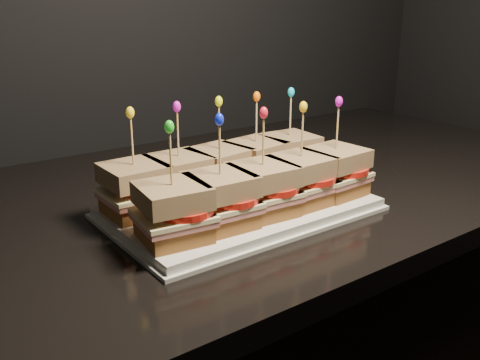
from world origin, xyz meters
TOP-DOWN VIEW (x-y plane):
  - granite_slab at (0.72, 1.64)m, footprint 2.28×0.74m
  - platter at (1.02, 1.52)m, footprint 0.39×0.24m
  - platter_rim at (1.02, 1.52)m, footprint 0.40×0.25m
  - sandwich_0_bread_bot at (0.88, 1.58)m, footprint 0.08×0.08m
  - sandwich_0_ham at (0.88, 1.58)m, footprint 0.09×0.09m
  - sandwich_0_cheese at (0.88, 1.58)m, footprint 0.09×0.09m
  - sandwich_0_tomato at (0.89, 1.57)m, footprint 0.08×0.08m
  - sandwich_0_bread_top at (0.88, 1.58)m, footprint 0.09×0.09m
  - sandwich_0_pick at (0.88, 1.58)m, footprint 0.00×0.00m
  - sandwich_0_frill at (0.88, 1.58)m, footprint 0.01×0.01m
  - sandwich_1_bread_bot at (0.95, 1.58)m, footprint 0.08×0.08m
  - sandwich_1_ham at (0.95, 1.58)m, footprint 0.09×0.09m
  - sandwich_1_cheese at (0.95, 1.58)m, footprint 0.09×0.09m
  - sandwich_1_tomato at (0.96, 1.57)m, footprint 0.08×0.08m
  - sandwich_1_bread_top at (0.95, 1.58)m, footprint 0.08×0.08m
  - sandwich_1_pick at (0.95, 1.58)m, footprint 0.00×0.00m
  - sandwich_1_frill at (0.95, 1.58)m, footprint 0.01×0.01m
  - sandwich_2_bread_bot at (1.02, 1.58)m, footprint 0.09×0.09m
  - sandwich_2_ham at (1.02, 1.58)m, footprint 0.10×0.10m
  - sandwich_2_cheese at (1.02, 1.58)m, footprint 0.10×0.10m
  - sandwich_2_tomato at (1.03, 1.57)m, footprint 0.08×0.08m
  - sandwich_2_bread_top at (1.02, 1.58)m, footprint 0.09×0.09m
  - sandwich_2_pick at (1.02, 1.58)m, footprint 0.00×0.00m
  - sandwich_2_frill at (1.02, 1.58)m, footprint 0.01×0.01m
  - sandwich_3_bread_bot at (1.10, 1.58)m, footprint 0.09×0.09m
  - sandwich_3_ham at (1.10, 1.58)m, footprint 0.10×0.10m
  - sandwich_3_cheese at (1.10, 1.58)m, footprint 0.10×0.10m
  - sandwich_3_tomato at (1.11, 1.57)m, footprint 0.08×0.08m
  - sandwich_3_bread_top at (1.10, 1.58)m, footprint 0.09×0.09m
  - sandwich_3_pick at (1.10, 1.58)m, footprint 0.00×0.00m
  - sandwich_3_frill at (1.10, 1.58)m, footprint 0.01×0.01m
  - sandwich_4_bread_bot at (1.17, 1.58)m, footprint 0.09×0.09m
  - sandwich_4_ham at (1.17, 1.58)m, footprint 0.10×0.09m
  - sandwich_4_cheese at (1.17, 1.58)m, footprint 0.10×0.10m
  - sandwich_4_tomato at (1.18, 1.57)m, footprint 0.08×0.08m
  - sandwich_4_bread_top at (1.17, 1.58)m, footprint 0.09×0.09m
  - sandwich_4_pick at (1.17, 1.58)m, footprint 0.00×0.00m
  - sandwich_4_frill at (1.17, 1.58)m, footprint 0.01×0.01m
  - sandwich_5_bread_bot at (0.88, 1.47)m, footprint 0.09×0.09m
  - sandwich_5_ham at (0.88, 1.47)m, footprint 0.10×0.10m
  - sandwich_5_cheese at (0.88, 1.47)m, footprint 0.10×0.10m
  - sandwich_5_tomato at (0.89, 1.46)m, footprint 0.08×0.08m
  - sandwich_5_bread_top at (0.88, 1.47)m, footprint 0.09×0.09m
  - sandwich_5_pick at (0.88, 1.47)m, footprint 0.00×0.00m
  - sandwich_5_frill at (0.88, 1.47)m, footprint 0.01×0.01m
  - sandwich_6_bread_bot at (0.95, 1.47)m, footprint 0.09×0.09m
  - sandwich_6_ham at (0.95, 1.47)m, footprint 0.10×0.09m
  - sandwich_6_cheese at (0.95, 1.47)m, footprint 0.10×0.09m
  - sandwich_6_tomato at (0.96, 1.46)m, footprint 0.08×0.08m
  - sandwich_6_bread_top at (0.95, 1.47)m, footprint 0.09×0.09m
  - sandwich_6_pick at (0.95, 1.47)m, footprint 0.00×0.00m
  - sandwich_6_frill at (0.95, 1.47)m, footprint 0.01×0.01m
  - sandwich_7_bread_bot at (1.02, 1.47)m, footprint 0.09×0.09m
  - sandwich_7_ham at (1.02, 1.47)m, footprint 0.10×0.09m
  - sandwich_7_cheese at (1.02, 1.47)m, footprint 0.10×0.10m
  - sandwich_7_tomato at (1.03, 1.46)m, footprint 0.08×0.08m
  - sandwich_7_bread_top at (1.02, 1.47)m, footprint 0.09×0.09m
  - sandwich_7_pick at (1.02, 1.47)m, footprint 0.00×0.00m
  - sandwich_7_frill at (1.02, 1.47)m, footprint 0.01×0.01m
  - sandwich_8_bread_bot at (1.10, 1.47)m, footprint 0.08×0.08m
  - sandwich_8_ham at (1.10, 1.47)m, footprint 0.09×0.09m
  - sandwich_8_cheese at (1.10, 1.47)m, footprint 0.09×0.09m
  - sandwich_8_tomato at (1.11, 1.46)m, footprint 0.08×0.08m
  - sandwich_8_bread_top at (1.10, 1.47)m, footprint 0.09×0.09m
  - sandwich_8_pick at (1.10, 1.47)m, footprint 0.00×0.00m
  - sandwich_8_frill at (1.10, 1.47)m, footprint 0.01×0.01m
  - sandwich_9_bread_bot at (1.17, 1.47)m, footprint 0.09×0.09m
  - sandwich_9_ham at (1.17, 1.47)m, footprint 0.10×0.09m
  - sandwich_9_cheese at (1.17, 1.47)m, footprint 0.10×0.09m
  - sandwich_9_tomato at (1.18, 1.46)m, footprint 0.08×0.08m
  - sandwich_9_bread_top at (1.17, 1.47)m, footprint 0.09×0.09m
  - sandwich_9_pick at (1.17, 1.47)m, footprint 0.00×0.00m
  - sandwich_9_frill at (1.17, 1.47)m, footprint 0.01×0.01m

SIDE VIEW (x-z plane):
  - granite_slab at x=0.72m, z-range 0.89..0.93m
  - platter_rim at x=1.02m, z-range 0.93..0.93m
  - platter at x=1.02m, z-range 0.93..0.95m
  - sandwich_0_bread_bot at x=0.88m, z-range 0.95..0.97m
  - sandwich_1_bread_bot at x=0.95m, z-range 0.95..0.97m
  - sandwich_2_bread_bot at x=1.02m, z-range 0.95..0.97m
  - sandwich_3_bread_bot at x=1.10m, z-range 0.95..0.97m
  - sandwich_4_bread_bot at x=1.17m, z-range 0.95..0.97m
  - sandwich_5_bread_bot at x=0.88m, z-range 0.95..0.97m
  - sandwich_6_bread_bot at x=0.95m, z-range 0.95..0.97m
  - sandwich_7_bread_bot at x=1.02m, z-range 0.95..0.97m
  - sandwich_8_bread_bot at x=1.10m, z-range 0.95..0.97m
  - sandwich_9_bread_bot at x=1.17m, z-range 0.95..0.97m
  - sandwich_0_ham at x=0.88m, z-range 0.97..0.98m
  - sandwich_1_ham at x=0.95m, z-range 0.97..0.98m
  - sandwich_2_ham at x=1.02m, z-range 0.97..0.98m
  - sandwich_3_ham at x=1.10m, z-range 0.97..0.98m
  - sandwich_4_ham at x=1.17m, z-range 0.97..0.98m
  - sandwich_5_ham at x=0.88m, z-range 0.97..0.98m
  - sandwich_6_ham at x=0.95m, z-range 0.97..0.98m
  - sandwich_7_ham at x=1.02m, z-range 0.97..0.98m
  - sandwich_8_ham at x=1.10m, z-range 0.97..0.98m
  - sandwich_9_ham at x=1.17m, z-range 0.97..0.98m
  - sandwich_0_cheese at x=0.88m, z-range 0.98..0.98m
  - sandwich_1_cheese at x=0.95m, z-range 0.98..0.98m
  - sandwich_2_cheese at x=1.02m, z-range 0.98..0.98m
  - sandwich_3_cheese at x=1.10m, z-range 0.98..0.98m
  - sandwich_4_cheese at x=1.17m, z-range 0.98..0.98m
  - sandwich_5_cheese at x=0.88m, z-range 0.98..0.98m
  - sandwich_6_cheese at x=0.95m, z-range 0.98..0.98m
  - sandwich_7_cheese at x=1.02m, z-range 0.98..0.98m
  - sandwich_8_cheese at x=1.10m, z-range 0.98..0.98m
  - sandwich_9_cheese at x=1.17m, z-range 0.98..0.98m
  - sandwich_0_tomato at x=0.89m, z-range 0.98..0.99m
  - sandwich_1_tomato at x=0.96m, z-range 0.98..0.99m
  - sandwich_2_tomato at x=1.03m, z-range 0.98..0.99m
  - sandwich_3_tomato at x=1.11m, z-range 0.98..0.99m
  - sandwich_4_tomato at x=1.18m, z-range 0.98..0.99m
  - sandwich_5_tomato at x=0.89m, z-range 0.98..0.99m
  - sandwich_6_tomato at x=0.96m, z-range 0.98..0.99m
  - sandwich_7_tomato at x=1.03m, z-range 0.98..0.99m
  - sandwich_8_tomato at x=1.11m, z-range 0.98..0.99m
  - sandwich_9_tomato at x=1.18m, z-range 0.98..0.99m
  - sandwich_0_bread_top at x=0.88m, z-range 0.99..1.02m
  - sandwich_1_bread_top at x=0.95m, z-range 0.99..1.02m
  - sandwich_2_bread_top at x=1.02m, z-range 0.99..1.02m
  - sandwich_3_bread_top at x=1.10m, z-range 0.99..1.02m
  - sandwich_4_bread_top at x=1.17m, z-range 0.99..1.02m
  - sandwich_5_bread_top at x=0.88m, z-range 0.99..1.02m
  - sandwich_6_bread_top at x=0.95m, z-range 0.99..1.02m
  - sandwich_7_bread_top at x=1.02m, z-range 0.99..1.02m
  - sandwich_8_bread_top at x=1.10m, z-range 0.99..1.02m
  - sandwich_9_bread_top at x=1.17m, z-range 0.99..1.02m
  - sandwich_0_pick at x=0.88m, z-range 1.00..1.09m
  - sandwich_1_pick at x=0.95m, z-range 1.00..1.09m
  - sandwich_2_pick at x=1.02m, z-range 1.00..1.09m
  - sandwich_3_pick at x=1.10m, z-range 1.00..1.09m
  - sandwich_4_pick at x=1.17m, z-range 1.00..1.09m
  - sandwich_5_pick at x=0.88m, z-range 1.00..1.09m
  - sandwich_6_pick at x=0.95m, z-range 1.00..1.09m
  - sandwich_7_pick at x=1.02m, z-range 1.00..1.09m
  - sandwich_8_pick at x=1.10m, z-range 1.00..1.09m
  - sandwich_9_pick at x=1.17m, z-range 1.00..1.09m
  - sandwich_0_frill at x=0.88m, z-range 1.09..1.10m
  - sandwich_1_frill at x=0.95m, z-range 1.09..1.10m
  - sandwich_2_frill at x=1.02m, z-range 1.09..1.10m
  - sandwich_3_frill at x=1.10m, z-range 1.09..1.10m
  - sandwich_4_frill at x=1.17m, z-range 1.09..1.10m
  - sandwich_5_frill at x=0.88m, z-range 1.09..1.10m
  - sandwich_6_frill at x=0.95m, z-range 1.09..1.10m
  - sandwich_7_frill at x=1.02m, z-range 1.09..1.10m
  - sandwich_8_frill at x=1.10m, z-range 1.09..1.10m
  - sandwich_9_frill at x=1.17m, z-range 1.09..1.10m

